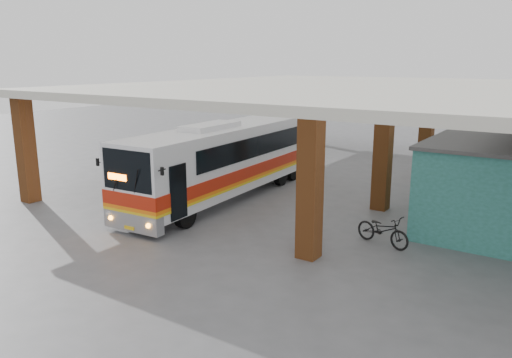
{
  "coord_description": "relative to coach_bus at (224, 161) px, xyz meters",
  "views": [
    {
      "loc": [
        9.44,
        -15.45,
        5.68
      ],
      "look_at": [
        -0.88,
        0.0,
        1.29
      ],
      "focal_mm": 35.0,
      "sensor_mm": 36.0,
      "label": 1
    }
  ],
  "objects": [
    {
      "name": "motorcycle",
      "position": [
        7.52,
        -1.6,
        -1.13
      ],
      "size": [
        2.0,
        1.14,
        1.0
      ],
      "primitive_type": "imported",
      "rotation": [
        0.0,
        0.0,
        1.3
      ],
      "color": "black",
      "rests_on": "ground"
    },
    {
      "name": "pedestrian",
      "position": [
        5.46,
        -2.6,
        -0.77
      ],
      "size": [
        0.65,
        0.44,
        1.72
      ],
      "primitive_type": "imported",
      "rotation": [
        0.0,
        0.0,
        3.19
      ],
      "color": "red",
      "rests_on": "ground"
    },
    {
      "name": "ground",
      "position": [
        3.06,
        -0.82,
        -1.63
      ],
      "size": [
        90.0,
        90.0,
        0.0
      ],
      "primitive_type": "plane",
      "color": "#515154",
      "rests_on": "ground"
    },
    {
      "name": "coach_bus",
      "position": [
        0.0,
        0.0,
        0.0
      ],
      "size": [
        3.01,
        11.4,
        3.29
      ],
      "rotation": [
        0.0,
        0.0,
        0.06
      ],
      "color": "silver",
      "rests_on": "ground"
    },
    {
      "name": "canopy_roof",
      "position": [
        3.56,
        5.68,
        2.87
      ],
      "size": [
        21.0,
        23.0,
        0.3
      ],
      "primitive_type": "cube",
      "color": "beige",
      "rests_on": "brick_columns"
    },
    {
      "name": "red_chair",
      "position": [
        8.15,
        7.96,
        -1.26
      ],
      "size": [
        0.54,
        0.54,
        0.82
      ],
      "rotation": [
        0.0,
        0.0,
        0.33
      ],
      "color": "#AD1E12",
      "rests_on": "ground"
    },
    {
      "name": "brick_columns",
      "position": [
        4.48,
        4.18,
        0.54
      ],
      "size": [
        20.1,
        21.6,
        4.35
      ],
      "color": "brown",
      "rests_on": "ground"
    }
  ]
}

